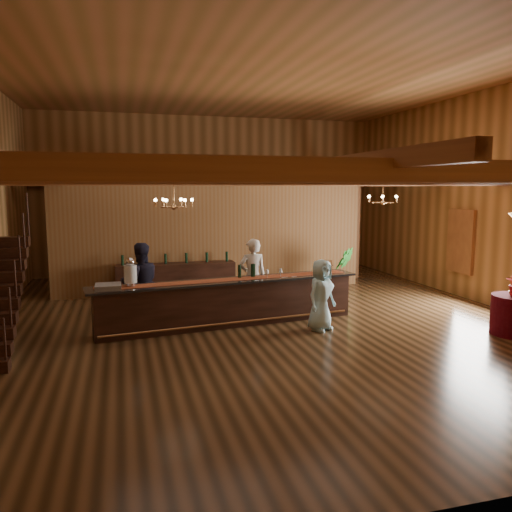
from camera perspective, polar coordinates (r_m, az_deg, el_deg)
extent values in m
plane|color=brown|center=(11.55, 0.88, -7.30)|extent=(14.00, 14.00, 0.00)
plane|color=#9D5C32|center=(11.43, 0.94, 20.40)|extent=(14.00, 14.00, 0.00)
cube|color=#A8723D|center=(17.98, -5.31, 6.93)|extent=(12.00, 0.10, 5.50)
cube|color=#A8723D|center=(4.84, 24.58, 4.10)|extent=(12.00, 0.10, 5.50)
cube|color=#A8723D|center=(14.05, 25.28, 6.01)|extent=(0.10, 14.00, 5.50)
cube|color=#A06033|center=(6.06, 15.65, 9.37)|extent=(11.90, 0.20, 0.28)
cube|color=#A06033|center=(8.31, 6.72, 9.09)|extent=(11.90, 0.20, 0.28)
cube|color=#A06033|center=(10.67, 1.67, 8.83)|extent=(11.90, 0.20, 0.28)
cube|color=#A06033|center=(13.09, -1.53, 8.64)|extent=(11.90, 0.20, 0.28)
cube|color=#A06033|center=(15.53, -3.73, 8.48)|extent=(11.90, 0.20, 0.28)
cube|color=#A06033|center=(17.79, -5.22, 8.37)|extent=(11.90, 0.20, 0.28)
cube|color=#A06033|center=(10.81, -22.96, 8.96)|extent=(0.18, 13.90, 0.22)
cube|color=#A06033|center=(11.16, 0.92, 9.51)|extent=(0.18, 13.90, 0.22)
cube|color=#A06033|center=(13.13, 20.38, 8.77)|extent=(0.18, 13.90, 0.22)
cube|color=#A06033|center=(15.35, -20.39, 2.04)|extent=(0.20, 0.20, 3.20)
cube|color=#A06033|center=(17.06, 11.32, 2.90)|extent=(0.20, 0.20, 3.20)
cube|color=brown|center=(14.52, -4.83, 2.00)|extent=(9.00, 0.18, 3.10)
cube|color=white|center=(14.87, 22.38, 1.58)|extent=(0.12, 1.05, 1.75)
cube|color=#391B12|center=(11.28, -27.14, 0.29)|extent=(1.00, 0.28, 0.20)
cube|color=#391B12|center=(11.53, -26.92, 1.45)|extent=(1.00, 0.28, 0.20)
cube|color=#391B12|center=(16.90, -1.00, -0.57)|extent=(1.20, 0.60, 1.10)
cube|color=brown|center=(16.44, -11.20, -1.13)|extent=(1.00, 0.60, 1.00)
cube|color=#391B12|center=(11.06, -3.07, -5.42)|extent=(5.79, 1.35, 0.96)
cube|color=black|center=(10.95, -3.09, -2.85)|extent=(6.09, 1.51, 0.05)
cube|color=maroon|center=(10.95, -3.09, -2.70)|extent=(5.67, 1.10, 0.01)
cylinder|color=#A06D40|center=(10.78, -2.62, -7.61)|extent=(5.53, 0.75, 0.05)
cylinder|color=silver|center=(10.50, -14.12, -3.19)|extent=(0.18, 0.18, 0.08)
cylinder|color=silver|center=(10.46, -14.16, -2.01)|extent=(0.26, 0.26, 0.36)
sphere|color=silver|center=(10.42, -14.21, -0.65)|extent=(0.18, 0.18, 0.18)
cube|color=gray|center=(10.35, -16.54, -3.38)|extent=(0.50, 0.50, 0.10)
cube|color=brown|center=(11.82, 7.26, -1.27)|extent=(0.06, 0.06, 0.30)
cube|color=brown|center=(11.93, 8.51, -1.21)|extent=(0.06, 0.06, 0.30)
cylinder|color=brown|center=(11.87, 7.89, -1.09)|extent=(0.24, 0.24, 0.24)
cylinder|color=black|center=(11.13, -1.89, -1.77)|extent=(0.07, 0.07, 0.30)
cylinder|color=black|center=(11.24, -0.40, -1.67)|extent=(0.07, 0.07, 0.30)
cylinder|color=black|center=(11.25, -0.27, -1.66)|extent=(0.07, 0.07, 0.30)
cube|color=#391B12|center=(14.14, -9.08, -2.68)|extent=(3.29, 0.53, 0.92)
cylinder|color=#A06D40|center=(10.65, -9.39, 7.14)|extent=(0.02, 0.02, 0.59)
sphere|color=#A06D40|center=(10.66, -9.36, 5.54)|extent=(0.12, 0.12, 0.12)
torus|color=#A06D40|center=(10.65, -9.37, 6.08)|extent=(0.80, 0.80, 0.04)
cylinder|color=#A06D40|center=(12.86, 14.29, 7.17)|extent=(0.02, 0.02, 0.56)
sphere|color=#A06D40|center=(12.87, 14.25, 5.93)|extent=(0.12, 0.12, 0.12)
torus|color=#A06D40|center=(12.87, 14.26, 6.38)|extent=(0.80, 0.80, 0.04)
imported|color=silver|center=(11.88, -0.40, -2.37)|extent=(0.67, 0.44, 1.82)
imported|color=#1E1C2E|center=(11.43, -13.06, -3.01)|extent=(0.97, 0.81, 1.81)
imported|color=#AFE5EF|center=(10.66, 7.46, -4.43)|extent=(0.89, 0.79, 1.52)
imported|color=#227522|center=(14.54, 9.73, -1.59)|extent=(0.78, 0.65, 1.33)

